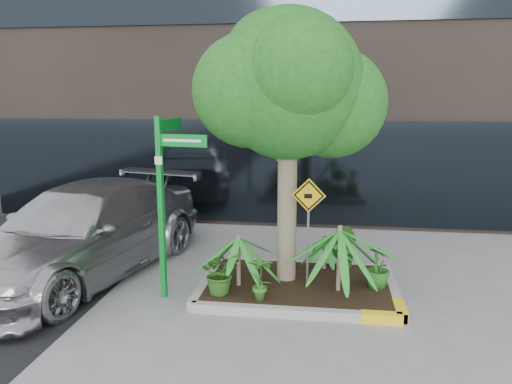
# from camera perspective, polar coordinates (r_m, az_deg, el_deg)

# --- Properties ---
(ground) EXTENTS (80.00, 80.00, 0.00)m
(ground) POSITION_cam_1_polar(r_m,az_deg,el_deg) (8.56, 3.34, -11.79)
(ground) COLOR gray
(ground) RESTS_ON ground
(planter) EXTENTS (3.35, 2.36, 0.15)m
(planter) POSITION_cam_1_polar(r_m,az_deg,el_deg) (8.76, 5.03, -10.54)
(planter) COLOR #9E9E99
(planter) RESTS_ON ground
(tree) EXTENTS (3.18, 2.82, 4.77)m
(tree) POSITION_cam_1_polar(r_m,az_deg,el_deg) (8.36, 3.73, 12.16)
(tree) COLOR gray
(tree) RESTS_ON ground
(palm_front) EXTENTS (1.24, 1.24, 1.38)m
(palm_front) POSITION_cam_1_polar(r_m,az_deg,el_deg) (8.17, 9.58, -4.29)
(palm_front) COLOR gray
(palm_front) RESTS_ON ground
(palm_left) EXTENTS (1.00, 1.00, 1.11)m
(palm_left) POSITION_cam_1_polar(r_m,az_deg,el_deg) (8.34, -2.03, -5.24)
(palm_left) COLOR gray
(palm_left) RESTS_ON ground
(palm_back) EXTENTS (0.70, 0.70, 0.78)m
(palm_back) POSITION_cam_1_polar(r_m,az_deg,el_deg) (9.28, 7.88, -5.25)
(palm_back) COLOR gray
(palm_back) RESTS_ON ground
(parked_car) EXTENTS (3.59, 6.13, 1.67)m
(parked_car) POSITION_cam_1_polar(r_m,az_deg,el_deg) (9.82, -19.07, -4.23)
(parked_car) COLOR #A3A3A7
(parked_car) RESTS_ON ground
(shrub_a) EXTENTS (0.85, 0.85, 0.71)m
(shrub_a) POSITION_cam_1_polar(r_m,az_deg,el_deg) (8.16, -4.06, -9.15)
(shrub_a) COLOR #255618
(shrub_a) RESTS_ON planter
(shrub_b) EXTENTS (0.57, 0.57, 0.73)m
(shrub_b) POSITION_cam_1_polar(r_m,az_deg,el_deg) (8.62, 13.73, -8.27)
(shrub_b) COLOR #27631D
(shrub_b) RESTS_ON planter
(shrub_c) EXTENTS (0.40, 0.40, 0.75)m
(shrub_c) POSITION_cam_1_polar(r_m,az_deg,el_deg) (7.89, 0.54, -9.72)
(shrub_c) COLOR #336A21
(shrub_c) RESTS_ON planter
(shrub_d) EXTENTS (0.63, 0.63, 0.85)m
(shrub_d) POSITION_cam_1_polar(r_m,az_deg,el_deg) (9.43, 10.30, -6.04)
(shrub_d) COLOR #285E1B
(shrub_d) RESTS_ON planter
(street_sign_post) EXTENTS (0.88, 0.97, 3.00)m
(street_sign_post) POSITION_cam_1_polar(r_m,az_deg,el_deg) (8.16, -10.32, 0.51)
(street_sign_post) COLOR #0C8A2A
(street_sign_post) RESTS_ON ground
(cattle_sign) EXTENTS (0.56, 0.09, 1.84)m
(cattle_sign) POSITION_cam_1_polar(r_m,az_deg,el_deg) (8.26, 6.01, -2.51)
(cattle_sign) COLOR slate
(cattle_sign) RESTS_ON ground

